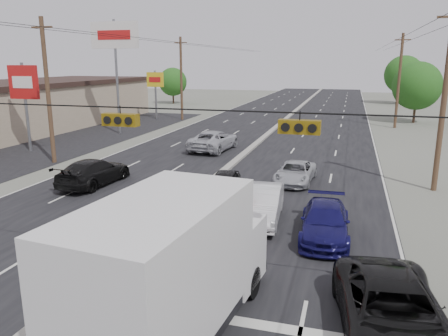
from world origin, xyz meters
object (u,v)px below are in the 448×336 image
Objects in this scene: pole_sign_billboard at (115,42)px; utility_pole_right_b at (444,99)px; queue_car_d at (325,222)px; utility_pole_right_c at (399,80)px; box_truck at (173,268)px; oncoming_far at (214,141)px; utility_pole_left_b at (48,91)px; red_sedan at (228,216)px; tree_left_far at (173,82)px; pole_sign_mid at (24,87)px; utility_pole_left_c at (181,78)px; queue_car_c at (295,173)px; tree_right_mid at (417,86)px; queue_car_a at (224,184)px; oncoming_near at (94,172)px; pole_sign_far at (155,84)px; tree_right_far at (404,75)px; queue_car_b at (262,204)px; tan_sedan at (153,307)px; black_suv at (393,314)px.

utility_pole_right_b is at bearing -25.71° from pole_sign_billboard.
utility_pole_right_c is at bearing 78.20° from queue_car_d.
oncoming_far is (-6.54, 24.16, -1.20)m from box_truck.
utility_pole_left_b is 1.00× the size of utility_pole_right_c.
utility_pole_right_c reaches higher than red_sedan.
pole_sign_mid is at bearing -83.21° from tree_left_far.
utility_pole_left_c is 22.19m from tree_left_far.
pole_sign_billboard is 25.01m from queue_car_c.
oncoming_far is (-15.35, -17.50, -4.30)m from utility_pole_right_c.
box_truck is 16.15m from queue_car_c.
tree_left_far is at bearing 157.93° from tree_right_mid.
tree_left_far is 59.71m from red_sedan.
utility_pole_left_b is at bearing -178.85° from queue_car_c.
queue_car_c is (-10.21, -30.61, -3.72)m from tree_right_mid.
oncoming_near is (-7.88, -0.16, 0.12)m from queue_car_a.
tree_left_far reaches higher than queue_car_d.
utility_pole_left_b is 1.63× the size of tree_left_far.
red_sedan is 4.02m from queue_car_d.
tree_right_mid is at bearing 9.16° from pole_sign_far.
queue_car_d is (23.00, -33.74, -3.72)m from pole_sign_far.
box_truck is at bearing 133.09° from oncoming_near.
queue_car_a is (-1.60, 4.98, -0.04)m from red_sedan.
tree_right_mid is at bearing 74.74° from queue_car_c.
pole_sign_billboard reaches higher than queue_car_d.
utility_pole_right_b is at bearing -93.64° from tree_right_far.
pole_sign_billboard is 12.89m from pole_sign_far.
queue_car_b is (-8.38, -7.46, -4.32)m from utility_pole_right_b.
tree_right_mid reaches higher than queue_car_d.
utility_pole_right_b is at bearing -5.81° from pole_sign_mid.
tan_sedan is (-9.50, -16.50, -4.42)m from utility_pole_right_b.
pole_sign_mid is at bearing -104.04° from pole_sign_billboard.
queue_car_c is at bearing -9.42° from pole_sign_mid.
tree_right_mid is 1.26× the size of black_suv.
tree_right_far is (3.50, 30.00, -0.15)m from utility_pole_right_c.
pole_sign_billboard is 1.93× the size of black_suv.
pole_sign_far is 1.27× the size of tan_sedan.
pole_sign_billboard is at bearing -82.87° from pole_sign_far.
utility_pole_right_b and utility_pole_right_c have the same top height.
utility_pole_left_b is 1.00× the size of utility_pole_right_b.
tan_sedan is at bearing -69.52° from utility_pole_left_c.
queue_car_a is (18.40, -7.16, -4.47)m from pole_sign_mid.
pole_sign_billboard is 34.35m from tree_right_mid.
utility_pole_left_b reaches higher than tree_right_mid.
tan_sedan is 0.81× the size of oncoming_far.
tree_right_far is at bearing 83.35° from utility_pole_right_c.
pole_sign_billboard is at bearing -76.81° from tree_left_far.
tree_left_far is at bearing 96.79° from pole_sign_mid.
queue_car_d is at bearing 165.43° from oncoming_near.
pole_sign_mid is at bearing 173.76° from queue_car_c.
tree_right_far is 64.52m from queue_car_d.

